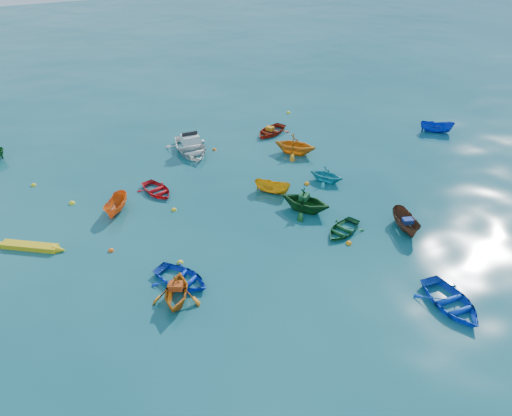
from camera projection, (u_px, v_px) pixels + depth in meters
name	position (u px, v px, depth m)	size (l,w,h in m)	color
ground	(295.00, 261.00, 26.07)	(160.00, 160.00, 0.00)	#0B4651
dinghy_blue_sw	(182.00, 282.00, 24.72)	(2.19, 3.06, 0.64)	blue
sampan_brown_mid	(405.00, 229.00, 28.55)	(1.03, 2.74, 1.06)	#4F2E1C
dinghy_blue_se	(450.00, 306.00, 23.26)	(2.49, 3.49, 0.72)	blue
dinghy_orange_w	(177.00, 301.00, 23.58)	(2.33, 2.70, 1.42)	#C46812
sampan_yellow_mid	(272.00, 192.00, 32.00)	(0.91, 2.41, 0.93)	#C88F11
dinghy_green_e	(342.00, 232.00, 28.30)	(1.88, 2.63, 0.54)	#125126
dinghy_cyan_se	(326.00, 181.00, 33.22)	(1.96, 2.28, 1.20)	teal
sampan_orange_n	(117.00, 211.00, 30.12)	(0.98, 2.59, 1.00)	orange
dinghy_green_n	(305.00, 211.00, 30.20)	(2.61, 3.02, 1.59)	#104819
dinghy_red_ne	(271.00, 133.00, 39.74)	(2.21, 3.09, 0.64)	#A1230D
sampan_blue_far	(436.00, 132.00, 39.98)	(0.98, 2.60, 1.01)	#0E2DAF
dinghy_red_far	(157.00, 192.00, 31.99)	(1.96, 2.73, 0.57)	red
dinghy_orange_far	(295.00, 154.00, 36.72)	(2.67, 3.10, 1.63)	orange
kayak_yellow	(31.00, 248.00, 27.01)	(0.57, 3.84, 0.38)	gold
motorboat_white	(191.00, 152.00, 36.93)	(3.13, 4.37, 1.51)	silver
tarp_blue_a	(408.00, 221.00, 28.07)	(0.57, 0.43, 0.27)	navy
tarp_orange_a	(176.00, 286.00, 23.15)	(0.63, 0.48, 0.30)	#B63F12
tarp_green_b	(304.00, 197.00, 29.72)	(0.62, 0.47, 0.30)	#124924
tarp_orange_b	(270.00, 128.00, 39.42)	(0.60, 0.45, 0.29)	#BF7213
buoy_ye_a	(180.00, 263.00, 25.96)	(0.33, 0.33, 0.33)	yellow
buoy_or_b	(349.00, 244.00, 27.37)	(0.34, 0.34, 0.34)	orange
buoy_ye_b	(72.00, 204.00, 30.86)	(0.37, 0.37, 0.37)	yellow
buoy_or_c	(111.00, 251.00, 26.82)	(0.31, 0.31, 0.31)	#FC540D
buoy_ye_c	(174.00, 210.00, 30.22)	(0.32, 0.32, 0.32)	yellow
buoy_or_d	(307.00, 184.00, 32.90)	(0.36, 0.36, 0.36)	orange
buoy_ye_d	(34.00, 186.00, 32.74)	(0.33, 0.33, 0.33)	yellow
buoy_or_e	(215.00, 150.00, 37.22)	(0.30, 0.30, 0.30)	#D9600B
buoy_ye_e	(288.00, 113.00, 43.38)	(0.34, 0.34, 0.34)	yellow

